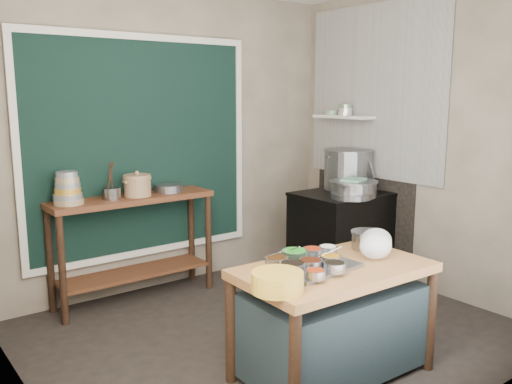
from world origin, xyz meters
TOP-DOWN VIEW (x-y plane):
  - floor at (0.00, 0.00)m, footprint 3.50×3.00m
  - back_wall at (0.00, 1.51)m, footprint 3.50×0.02m
  - left_wall at (-1.76, 0.00)m, footprint 0.02×3.00m
  - right_wall at (1.76, 0.00)m, footprint 0.02×3.00m
  - curtain_panel at (-0.35, 1.47)m, footprint 2.10×0.02m
  - curtain_frame at (-0.35, 1.46)m, footprint 2.22×0.03m
  - tile_panel at (1.74, 0.55)m, footprint 0.02×1.70m
  - soot_patch at (1.74, 0.65)m, footprint 0.01×1.30m
  - wall_shelf at (1.63, 0.85)m, footprint 0.22×0.70m
  - prep_table at (-0.09, -0.75)m, footprint 1.27×0.76m
  - back_counter at (-0.55, 1.28)m, footprint 1.45×0.40m
  - stove_block at (1.35, 0.55)m, footprint 0.90×0.68m
  - stove_top at (1.35, 0.55)m, footprint 0.92×0.69m
  - condiment_tray at (-0.23, -0.70)m, footprint 0.57×0.43m
  - condiment_bowls at (-0.27, -0.69)m, footprint 0.59×0.48m
  - yellow_basin at (-0.67, -0.88)m, footprint 0.34×0.34m
  - saucepan at (0.37, -0.61)m, footprint 0.28×0.28m
  - plastic_bag_a at (0.24, -0.80)m, footprint 0.27×0.25m
  - plastic_bag_b at (0.34, -0.72)m, footprint 0.25×0.21m
  - bowl_stack at (-1.10, 1.26)m, footprint 0.24×0.24m
  - utensil_cup at (-0.74, 1.27)m, footprint 0.18×0.18m
  - ceramic_crock at (-0.50, 1.26)m, footprint 0.31×0.31m
  - wide_bowl at (-0.18, 1.29)m, footprint 0.32×0.32m
  - stock_pot at (1.52, 0.66)m, footprint 0.61×0.61m
  - pot_lid at (1.63, 0.56)m, footprint 0.22×0.40m
  - steamer at (1.28, 0.36)m, footprint 0.59×0.59m
  - green_cloth at (1.28, 0.36)m, footprint 0.28×0.25m
  - shallow_pan at (1.19, 0.30)m, footprint 0.49×0.49m
  - shelf_bowl_stack at (1.63, 0.82)m, footprint 0.14×0.14m
  - shelf_bowl_green at (1.63, 1.02)m, footprint 0.15×0.15m

SIDE VIEW (x-z plane):
  - floor at x=0.00m, z-range -0.02..0.00m
  - prep_table at x=-0.09m, z-range 0.00..0.75m
  - stove_block at x=1.35m, z-range 0.00..0.85m
  - back_counter at x=-0.55m, z-range 0.00..0.95m
  - soot_patch at x=1.74m, z-range 0.05..1.35m
  - condiment_tray at x=-0.23m, z-range 0.75..0.77m
  - condiment_bowls at x=-0.27m, z-range 0.77..0.84m
  - yellow_basin at x=-0.67m, z-range 0.75..0.86m
  - saucepan at x=0.37m, z-range 0.75..0.88m
  - plastic_bag_a at x=0.24m, z-range 0.75..0.92m
  - plastic_bag_b at x=0.34m, z-range 0.75..0.93m
  - stove_top at x=1.35m, z-range 0.85..0.88m
  - shallow_pan at x=1.19m, z-range 0.88..0.93m
  - steamer at x=1.28m, z-range 0.88..1.03m
  - wide_bowl at x=-0.18m, z-range 0.95..1.02m
  - utensil_cup at x=-0.74m, z-range 0.95..1.05m
  - ceramic_crock at x=-0.50m, z-range 0.95..1.12m
  - green_cloth at x=1.28m, z-range 1.03..1.05m
  - bowl_stack at x=-1.10m, z-range 0.93..1.20m
  - pot_lid at x=1.63m, z-range 0.88..1.26m
  - stock_pot at x=1.52m, z-range 0.88..1.28m
  - curtain_panel at x=-0.35m, z-range 0.40..2.30m
  - curtain_frame at x=-0.35m, z-range 0.34..2.36m
  - back_wall at x=0.00m, z-range 0.00..2.80m
  - left_wall at x=-1.76m, z-range 0.00..2.80m
  - right_wall at x=1.76m, z-range 0.00..2.80m
  - wall_shelf at x=1.63m, z-range 1.59..1.61m
  - shelf_bowl_green at x=1.63m, z-range 1.61..1.66m
  - shelf_bowl_stack at x=1.63m, z-range 1.61..1.72m
  - tile_panel at x=1.74m, z-range 1.00..2.70m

